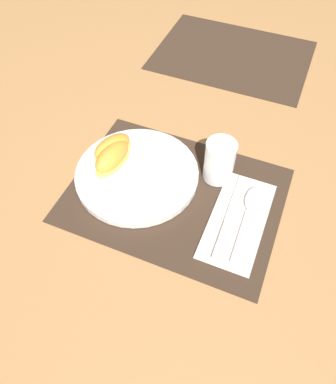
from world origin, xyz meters
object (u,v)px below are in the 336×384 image
object	(u,v)px
juice_glass	(219,163)
knife	(230,217)
citrus_wedge_0	(112,148)
fork	(134,173)
spoon	(250,208)
plate	(137,174)
citrus_wedge_1	(112,157)

from	to	relation	value
juice_glass	knife	bearing A→B (deg)	-59.36
citrus_wedge_0	fork	bearing A→B (deg)	-28.37
knife	spoon	world-z (taller)	spoon
plate	fork	world-z (taller)	fork
juice_glass	fork	world-z (taller)	juice_glass
plate	fork	distance (m)	0.01
spoon	fork	bearing A→B (deg)	-176.49
fork	citrus_wedge_0	bearing A→B (deg)	151.63
citrus_wedge_0	knife	bearing A→B (deg)	-11.14
fork	citrus_wedge_0	size ratio (longest dim) A/B	1.66
citrus_wedge_1	juice_glass	bearing A→B (deg)	16.94
spoon	citrus_wedge_1	bearing A→B (deg)	-179.20
plate	juice_glass	distance (m)	0.18
juice_glass	citrus_wedge_0	xyz separation A→B (m)	(-0.23, -0.04, -0.01)
knife	spoon	size ratio (longest dim) A/B	1.13
juice_glass	spoon	size ratio (longest dim) A/B	0.51
knife	citrus_wedge_1	distance (m)	0.28
plate	fork	xyz separation A→B (m)	(-0.00, -0.01, 0.01)
plate	citrus_wedge_1	distance (m)	0.07
fork	citrus_wedge_1	size ratio (longest dim) A/B	1.60
juice_glass	fork	distance (m)	0.19
juice_glass	knife	xyz separation A→B (m)	(0.06, -0.10, -0.04)
knife	citrus_wedge_1	xyz separation A→B (m)	(-0.28, 0.03, 0.03)
knife	citrus_wedge_0	distance (m)	0.30
knife	fork	bearing A→B (deg)	174.75
juice_glass	plate	bearing A→B (deg)	-156.45
plate	citrus_wedge_0	distance (m)	0.08
spoon	fork	size ratio (longest dim) A/B	1.07
plate	citrus_wedge_0	size ratio (longest dim) A/B	2.52
plate	citrus_wedge_0	world-z (taller)	citrus_wedge_0
knife	fork	xyz separation A→B (m)	(-0.22, 0.02, 0.01)
plate	juice_glass	xyz separation A→B (m)	(0.16, 0.07, 0.03)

